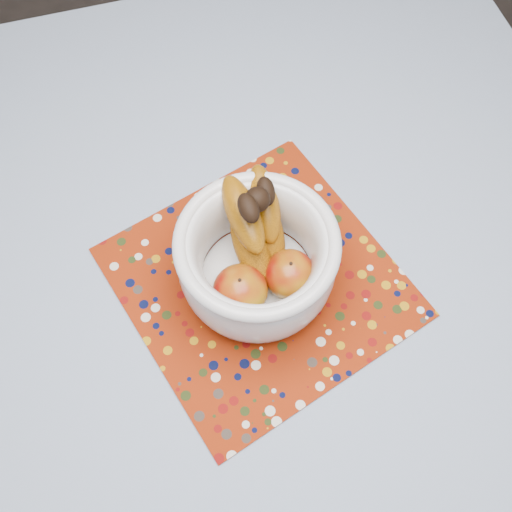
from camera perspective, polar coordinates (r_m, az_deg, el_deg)
name	(u,v)px	position (r m, az deg, el deg)	size (l,w,h in m)	color
table	(247,285)	(1.05, -0.89, -2.78)	(1.20, 1.20, 0.75)	brown
tablecloth	(246,265)	(0.98, -0.95, -0.85)	(1.32, 1.32, 0.01)	slate
placemat	(259,282)	(0.96, 0.32, -2.47)	(0.41, 0.41, 0.00)	maroon
fruit_bowl	(258,253)	(0.88, 0.23, 0.27)	(0.24, 0.25, 0.21)	silver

